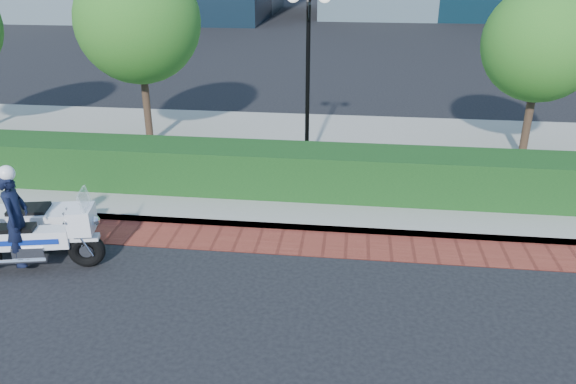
# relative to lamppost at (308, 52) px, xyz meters

# --- Properties ---
(ground) EXTENTS (120.00, 120.00, 0.00)m
(ground) POSITION_rel_lamppost_xyz_m (-1.00, -5.20, -2.96)
(ground) COLOR black
(ground) RESTS_ON ground
(brick_strip) EXTENTS (60.00, 1.00, 0.01)m
(brick_strip) POSITION_rel_lamppost_xyz_m (-1.00, -3.70, -2.95)
(brick_strip) COLOR maroon
(brick_strip) RESTS_ON ground
(sidewalk) EXTENTS (60.00, 8.00, 0.15)m
(sidewalk) POSITION_rel_lamppost_xyz_m (-1.00, 0.80, -2.88)
(sidewalk) COLOR gray
(sidewalk) RESTS_ON ground
(hedge_main) EXTENTS (18.00, 1.20, 1.00)m
(hedge_main) POSITION_rel_lamppost_xyz_m (-1.00, -1.60, -2.31)
(hedge_main) COLOR black
(hedge_main) RESTS_ON sidewalk
(lamppost) EXTENTS (1.02, 0.70, 4.21)m
(lamppost) POSITION_rel_lamppost_xyz_m (0.00, 0.00, 0.00)
(lamppost) COLOR black
(lamppost) RESTS_ON sidewalk
(tree_b) EXTENTS (3.20, 3.20, 4.89)m
(tree_b) POSITION_rel_lamppost_xyz_m (-4.50, 1.30, 0.48)
(tree_b) COLOR #332319
(tree_b) RESTS_ON sidewalk
(tree_c) EXTENTS (2.80, 2.80, 4.30)m
(tree_c) POSITION_rel_lamppost_xyz_m (5.50, 1.30, 0.09)
(tree_c) COLOR #332319
(tree_c) RESTS_ON sidewalk
(police_motorcycle) EXTENTS (2.38, 1.71, 1.94)m
(police_motorcycle) POSITION_rel_lamppost_xyz_m (-4.42, -4.86, -2.30)
(police_motorcycle) COLOR black
(police_motorcycle) RESTS_ON ground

